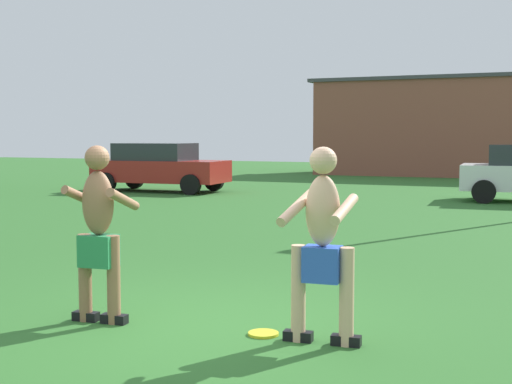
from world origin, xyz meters
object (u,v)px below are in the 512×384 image
Objects in this scene: player_in_green at (99,229)px; car_red_mid_lot at (159,166)px; player_near at (322,241)px; frisbee at (263,334)px.

car_red_mid_lot is (-8.02, 14.26, -0.10)m from player_in_green.
player_near is 6.14× the size of frisbee.
player_in_green is at bearing -175.25° from player_near.
player_near reaches higher than frisbee.
player_near is 1.00× the size of player_in_green.
frisbee is 17.07m from car_red_mid_lot.
player_in_green is 16.36m from car_red_mid_lot.
player_near is 0.40× the size of car_red_mid_lot.
player_in_green reaches higher than player_near.
player_in_green is at bearing -60.65° from car_red_mid_lot.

